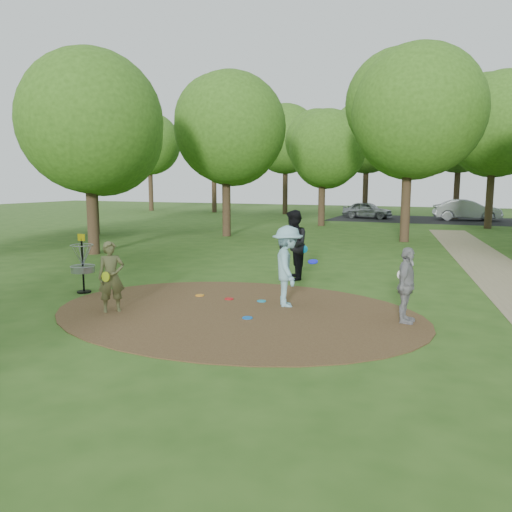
% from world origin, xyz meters
% --- Properties ---
extents(ground, '(100.00, 100.00, 0.00)m').
position_xyz_m(ground, '(0.00, 0.00, 0.00)').
color(ground, '#2D5119').
rests_on(ground, ground).
extents(dirt_clearing, '(8.40, 8.40, 0.02)m').
position_xyz_m(dirt_clearing, '(0.00, 0.00, 0.01)').
color(dirt_clearing, '#47301C').
rests_on(dirt_clearing, ground).
extents(parking_lot, '(14.00, 8.00, 0.01)m').
position_xyz_m(parking_lot, '(2.00, 30.00, 0.00)').
color(parking_lot, black).
rests_on(parking_lot, ground).
extents(player_observer_with_disc, '(0.68, 0.67, 1.58)m').
position_xyz_m(player_observer_with_disc, '(-2.53, -1.02, 0.79)').
color(player_observer_with_disc, brown).
rests_on(player_observer_with_disc, ground).
extents(player_throwing_with_disc, '(1.31, 1.40, 1.88)m').
position_xyz_m(player_throwing_with_disc, '(0.89, 0.96, 0.94)').
color(player_throwing_with_disc, '#7DB0BB').
rests_on(player_throwing_with_disc, ground).
extents(player_walking_with_disc, '(1.15, 1.25, 2.06)m').
position_xyz_m(player_walking_with_disc, '(-0.00, 4.05, 1.03)').
color(player_walking_with_disc, black).
rests_on(player_walking_with_disc, ground).
extents(player_waiting_with_disc, '(0.46, 0.95, 1.57)m').
position_xyz_m(player_waiting_with_disc, '(3.57, 0.57, 0.79)').
color(player_waiting_with_disc, gray).
rests_on(player_waiting_with_disc, ground).
extents(disc_ground_cyan, '(0.22, 0.22, 0.02)m').
position_xyz_m(disc_ground_cyan, '(0.19, 1.10, 0.03)').
color(disc_ground_cyan, '#168DB7').
rests_on(disc_ground_cyan, dirt_clearing).
extents(disc_ground_blue, '(0.22, 0.22, 0.02)m').
position_xyz_m(disc_ground_blue, '(0.47, -0.40, 0.03)').
color(disc_ground_blue, blue).
rests_on(disc_ground_blue, dirt_clearing).
extents(disc_ground_red, '(0.22, 0.22, 0.02)m').
position_xyz_m(disc_ground_red, '(-0.64, 1.01, 0.03)').
color(disc_ground_red, red).
rests_on(disc_ground_red, dirt_clearing).
extents(car_left, '(3.97, 2.01, 1.30)m').
position_xyz_m(car_left, '(-2.39, 29.78, 0.65)').
color(car_left, '#9A9EA1').
rests_on(car_left, ground).
extents(car_right, '(4.90, 2.33, 1.55)m').
position_xyz_m(car_right, '(4.80, 30.36, 0.78)').
color(car_right, '#96979D').
rests_on(car_right, ground).
extents(disc_ground_orange, '(0.22, 0.22, 0.02)m').
position_xyz_m(disc_ground_orange, '(-1.48, 1.06, 0.03)').
color(disc_ground_orange, orange).
rests_on(disc_ground_orange, dirt_clearing).
extents(disc_golf_basket, '(0.63, 0.63, 1.54)m').
position_xyz_m(disc_golf_basket, '(-4.50, 0.30, 0.87)').
color(disc_golf_basket, black).
rests_on(disc_golf_basket, ground).
extents(tree_ring, '(37.96, 45.23, 9.12)m').
position_xyz_m(tree_ring, '(2.31, 9.17, 5.30)').
color(tree_ring, '#332316').
rests_on(tree_ring, ground).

